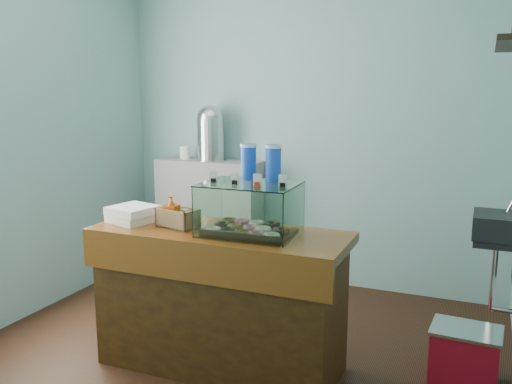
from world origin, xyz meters
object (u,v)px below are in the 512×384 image
at_px(counter, 220,299).
at_px(display_case, 252,205).
at_px(red_cooler, 465,356).
at_px(coffee_urn, 211,132).

distance_m(counter, display_case, 0.65).
bearing_deg(counter, display_case, 7.79).
xyz_separation_m(counter, red_cooler, (1.45, 0.38, -0.28)).
bearing_deg(red_cooler, counter, -161.91).
distance_m(counter, red_cooler, 1.52).
bearing_deg(red_cooler, coffee_urn, 156.18).
bearing_deg(red_cooler, display_case, -160.78).
height_order(counter, display_case, display_case).
bearing_deg(display_case, counter, -173.71).
bearing_deg(display_case, red_cooler, 14.38).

